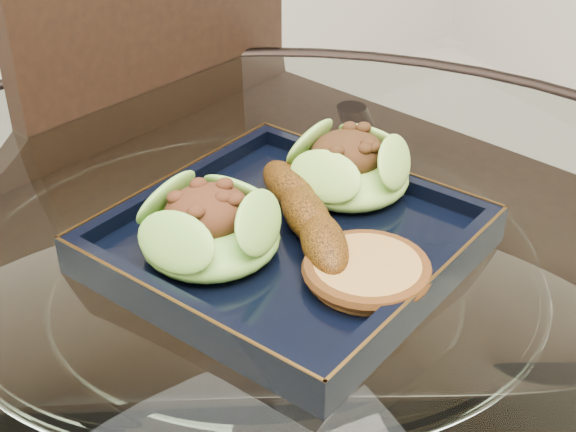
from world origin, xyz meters
TOP-DOWN VIEW (x-y plane):
  - dining_chair at (0.15, 0.35)m, footprint 0.54×0.54m
  - navy_plate at (0.06, 0.05)m, footprint 0.35×0.35m
  - lettuce_wrap_left at (-0.01, 0.06)m, footprint 0.13×0.13m
  - lettuce_wrap_right at (0.14, 0.09)m, footprint 0.12×0.12m
  - roasted_plantain at (0.08, 0.05)m, footprint 0.08×0.18m
  - crumb_patty at (0.08, -0.03)m, footprint 0.12×0.12m

SIDE VIEW (x-z plane):
  - dining_chair at x=0.15m, z-range 0.06..1.06m
  - navy_plate at x=0.06m, z-range 0.76..0.78m
  - crumb_patty at x=0.08m, z-range 0.78..0.80m
  - roasted_plantain at x=0.08m, z-range 0.78..0.81m
  - lettuce_wrap_right at x=0.14m, z-range 0.78..0.82m
  - lettuce_wrap_left at x=-0.01m, z-range 0.78..0.82m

